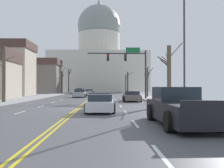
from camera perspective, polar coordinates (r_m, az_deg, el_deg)
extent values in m
cube|color=#4E4E53|center=(19.92, -7.78, -5.64)|extent=(14.00, 180.00, 0.06)
cube|color=yellow|center=(19.93, -8.12, -5.54)|extent=(0.10, 176.40, 0.00)
cube|color=yellow|center=(19.91, -7.43, -5.55)|extent=(0.10, 176.40, 0.00)
cube|color=silver|center=(6.42, 11.41, -15.96)|extent=(0.12, 2.20, 0.00)
cube|color=silver|center=(11.45, 5.42, -9.18)|extent=(0.12, 2.20, 0.00)
cube|color=silver|center=(16.58, 3.18, -6.54)|extent=(0.12, 2.20, 0.00)
cube|color=silver|center=(21.75, 2.01, -5.14)|extent=(0.12, 2.20, 0.00)
cube|color=silver|center=(26.93, 1.29, -4.28)|extent=(0.12, 2.20, 0.00)
cube|color=silver|center=(32.11, 0.81, -3.69)|extent=(0.12, 2.20, 0.00)
cube|color=silver|center=(37.30, 0.46, -3.27)|extent=(0.12, 2.20, 0.00)
cube|color=silver|center=(42.49, 0.20, -2.95)|extent=(0.12, 2.20, 0.00)
cube|color=silver|center=(47.69, -0.01, -2.70)|extent=(0.12, 2.20, 0.00)
cube|color=silver|center=(52.88, -0.18, -2.50)|extent=(0.12, 2.20, 0.00)
cube|color=silver|center=(58.08, -0.31, -2.34)|extent=(0.12, 2.20, 0.00)
cube|color=silver|center=(63.27, -0.43, -2.20)|extent=(0.12, 2.20, 0.00)
cube|color=silver|center=(68.47, -0.52, -2.09)|extent=(0.12, 2.20, 0.00)
cube|color=silver|center=(73.67, -0.61, -1.99)|extent=(0.12, 2.20, 0.00)
cube|color=silver|center=(78.87, -0.68, -1.90)|extent=(0.12, 2.20, 0.00)
cube|color=silver|center=(84.06, -0.74, -1.82)|extent=(0.12, 2.20, 0.00)
cube|color=silver|center=(17.45, -20.53, -6.20)|extent=(0.12, 2.20, 0.00)
cube|color=silver|center=(22.41, -16.22, -4.98)|extent=(0.12, 2.20, 0.00)
cube|color=silver|center=(27.47, -13.49, -4.19)|extent=(0.12, 2.20, 0.00)
cube|color=silver|center=(32.57, -11.62, -3.64)|extent=(0.12, 2.20, 0.00)
cube|color=silver|center=(37.69, -10.25, -3.24)|extent=(0.12, 2.20, 0.00)
cube|color=silver|center=(42.84, -9.22, -2.93)|extent=(0.12, 2.20, 0.00)
cube|color=silver|center=(47.99, -8.40, -2.68)|extent=(0.12, 2.20, 0.00)
cube|color=silver|center=(53.16, -7.75, -2.49)|extent=(0.12, 2.20, 0.00)
cube|color=silver|center=(58.33, -7.21, -2.33)|extent=(0.12, 2.20, 0.00)
cube|color=silver|center=(63.51, -6.76, -2.19)|extent=(0.12, 2.20, 0.00)
cube|color=silver|center=(68.68, -6.37, -2.08)|extent=(0.12, 2.20, 0.00)
cube|color=silver|center=(73.87, -6.05, -1.98)|extent=(0.12, 2.20, 0.00)
cube|color=silver|center=(79.05, -5.76, -1.89)|extent=(0.12, 2.20, 0.00)
cube|color=silver|center=(84.24, -5.51, -1.82)|extent=(0.12, 2.20, 0.00)
cube|color=#9A9A9A|center=(20.81, 16.29, -5.13)|extent=(3.00, 180.00, 0.14)
cylinder|color=#28282D|center=(33.25, 7.84, 2.21)|extent=(0.22, 0.22, 6.45)
cylinder|color=#28282D|center=(33.10, 1.10, 7.14)|extent=(7.80, 0.16, 0.16)
cube|color=black|center=(33.10, 3.14, 6.16)|extent=(0.32, 0.28, 0.92)
sphere|color=red|center=(32.98, 3.16, 6.68)|extent=(0.22, 0.22, 0.22)
sphere|color=#332B05|center=(32.94, 3.16, 6.19)|extent=(0.22, 0.22, 0.22)
sphere|color=black|center=(32.91, 3.16, 5.71)|extent=(0.22, 0.22, 0.22)
cube|color=black|center=(32.99, -0.94, 6.18)|extent=(0.32, 0.28, 0.92)
sphere|color=red|center=(32.86, -0.94, 6.70)|extent=(0.22, 0.22, 0.22)
sphere|color=#332B05|center=(32.83, -0.94, 6.22)|extent=(0.22, 0.22, 0.22)
sphere|color=black|center=(32.80, -0.94, 5.73)|extent=(0.22, 0.22, 0.22)
cube|color=#146033|center=(33.36, 4.88, 7.86)|extent=(1.90, 0.06, 0.70)
cylinder|color=#333338|center=(19.75, 16.46, 7.53)|extent=(0.14, 0.14, 8.73)
cube|color=beige|center=(90.45, -3.03, 2.61)|extent=(34.10, 22.01, 13.74)
cylinder|color=beige|center=(91.68, -3.02, 9.28)|extent=(15.15, 15.15, 7.58)
sphere|color=gray|center=(93.03, -3.02, 13.25)|extent=(15.76, 15.76, 15.76)
cone|color=gray|center=(95.62, -3.02, 18.54)|extent=(1.80, 1.80, 2.40)
cube|color=#6B6056|center=(28.89, 4.59, -3.09)|extent=(1.90, 4.29, 0.63)
cube|color=#232D38|center=(28.59, 4.65, -2.08)|extent=(1.64, 2.08, 0.40)
cylinder|color=black|center=(30.15, 2.65, -3.29)|extent=(0.23, 0.64, 0.64)
cylinder|color=black|center=(30.31, 6.08, -3.27)|extent=(0.23, 0.64, 0.64)
cylinder|color=black|center=(27.52, 2.95, -3.54)|extent=(0.23, 0.64, 0.64)
cylinder|color=black|center=(27.69, 6.71, -3.52)|extent=(0.23, 0.64, 0.64)
cube|color=#B71414|center=(23.23, -2.58, -3.76)|extent=(1.96, 4.70, 0.57)
cube|color=#232D38|center=(22.75, -2.62, -2.54)|extent=(1.68, 2.25, 0.44)
cylinder|color=black|center=(24.73, -4.59, -3.86)|extent=(0.23, 0.64, 0.64)
cylinder|color=black|center=(24.66, -0.30, -3.87)|extent=(0.23, 0.64, 0.64)
cylinder|color=black|center=(21.85, -5.16, -4.28)|extent=(0.23, 0.64, 0.64)
cylinder|color=black|center=(21.78, -0.29, -4.30)|extent=(0.23, 0.64, 0.64)
cube|color=silver|center=(16.97, -2.67, -4.85)|extent=(1.80, 4.64, 0.60)
cube|color=#232D38|center=(16.48, -2.72, -3.17)|extent=(1.56, 2.13, 0.43)
cylinder|color=black|center=(18.45, -5.24, -4.95)|extent=(0.23, 0.64, 0.64)
cylinder|color=black|center=(18.40, 0.18, -4.97)|extent=(0.23, 0.64, 0.64)
cylinder|color=black|center=(15.61, -6.04, -5.73)|extent=(0.23, 0.64, 0.64)
cylinder|color=black|center=(15.55, 0.38, -5.75)|extent=(0.23, 0.64, 0.64)
cube|color=black|center=(11.33, 15.60, -6.07)|extent=(2.03, 5.70, 0.81)
cube|color=#1E2833|center=(12.04, 14.41, -2.23)|extent=(1.82, 1.95, 0.66)
cube|color=black|center=(8.70, 21.28, -4.27)|extent=(1.80, 0.12, 0.22)
cylinder|color=black|center=(12.74, 8.99, -6.51)|extent=(0.29, 0.80, 0.80)
cylinder|color=black|center=(13.27, 17.35, -6.25)|extent=(0.29, 0.80, 0.80)
cylinder|color=black|center=(9.46, 13.14, -8.55)|extent=(0.29, 0.80, 0.80)
cylinder|color=black|center=(10.15, 23.94, -7.96)|extent=(0.29, 0.80, 0.80)
cube|color=#9EA3A8|center=(40.20, -7.51, -2.36)|extent=(1.82, 4.23, 0.70)
cube|color=#232D38|center=(40.31, -7.49, -1.52)|extent=(1.59, 1.82, 0.47)
cylinder|color=black|center=(38.82, -6.39, -2.70)|extent=(0.22, 0.64, 0.64)
cylinder|color=black|center=(39.01, -9.03, -2.68)|extent=(0.22, 0.64, 0.64)
cylinder|color=black|center=(41.43, -6.08, -2.57)|extent=(0.22, 0.64, 0.64)
cylinder|color=black|center=(41.61, -8.56, -2.56)|extent=(0.22, 0.64, 0.64)
cube|color=#9EA3A8|center=(49.22, -6.27, -2.09)|extent=(1.92, 4.55, 0.63)
cube|color=#232D38|center=(49.40, -6.26, -1.49)|extent=(1.62, 1.98, 0.38)
cylinder|color=black|center=(47.81, -5.29, -2.32)|extent=(0.24, 0.65, 0.64)
cylinder|color=black|center=(47.89, -7.40, -2.31)|extent=(0.24, 0.65, 0.64)
cylinder|color=black|center=(50.59, -5.21, -2.23)|extent=(0.24, 0.65, 0.64)
cylinder|color=black|center=(50.66, -7.20, -2.22)|extent=(0.24, 0.65, 0.64)
cube|color=#9EA3A8|center=(59.58, -5.34, -1.87)|extent=(1.80, 4.65, 0.58)
cube|color=#232D38|center=(59.89, -5.32, -1.40)|extent=(1.57, 2.31, 0.39)
cylinder|color=black|center=(58.09, -4.58, -2.02)|extent=(0.23, 0.64, 0.64)
cylinder|color=black|center=(58.22, -6.31, -2.02)|extent=(0.23, 0.64, 0.64)
cylinder|color=black|center=(60.96, -4.42, -1.96)|extent=(0.23, 0.64, 0.64)
cylinder|color=black|center=(61.08, -6.07, -1.96)|extent=(0.23, 0.64, 0.64)
cube|color=#6B6056|center=(71.78, -7.61, -1.63)|extent=(1.93, 4.64, 0.66)
cube|color=#232D38|center=(71.92, -7.60, -1.19)|extent=(1.67, 1.99, 0.45)
cylinder|color=black|center=(70.28, -6.95, -1.79)|extent=(0.23, 0.64, 0.64)
cylinder|color=black|center=(70.45, -8.47, -1.78)|extent=(0.23, 0.64, 0.64)
cylinder|color=black|center=(73.13, -6.78, -1.74)|extent=(0.23, 0.64, 0.64)
cylinder|color=black|center=(73.30, -8.24, -1.74)|extent=(0.23, 0.64, 0.64)
cube|color=#B2A38E|center=(52.10, -24.50, 2.38)|extent=(11.71, 7.43, 8.82)
cube|color=#47332D|center=(52.63, -24.47, 8.02)|extent=(12.17, 7.73, 1.55)
cube|color=slate|center=(63.93, -17.78, 0.97)|extent=(12.55, 6.95, 6.99)
cube|color=#47332D|center=(64.19, -17.76, 4.80)|extent=(13.05, 7.23, 1.59)
cylinder|color=#4C3D2D|center=(39.52, 8.24, 0.40)|extent=(0.25, 0.25, 4.58)
cylinder|color=#4C3D2D|center=(39.06, 7.89, 1.78)|extent=(0.71, 0.96, 0.80)
cylinder|color=#4C3D2D|center=(39.93, 8.40, 3.58)|extent=(0.44, 0.67, 0.87)
cylinder|color=#4C3D2D|center=(40.27, 8.43, 1.82)|extent=(0.66, 1.48, 1.34)
cylinder|color=#4C3D2D|center=(38.84, 8.39, 1.78)|extent=(0.15, 1.49, 0.92)
cylinder|color=#4C3D2D|center=(39.88, 8.52, 2.02)|extent=(0.59, 0.66, 1.11)
cylinder|color=#4C3D2D|center=(39.43, 8.89, 3.02)|extent=(0.94, 0.61, 0.98)
cylinder|color=#4C3D2D|center=(68.11, -10.05, 0.74)|extent=(0.26, 0.26, 6.44)
cylinder|color=#4C3D2D|center=(68.94, -10.23, 3.30)|extent=(0.77, 1.39, 1.34)
cylinder|color=#4C3D2D|center=(68.76, -9.78, 3.00)|extent=(0.58, 1.22, 1.54)
cylinder|color=#4C3D2D|center=(67.50, -9.74, 2.80)|extent=(1.07, 1.42, 1.11)
cylinder|color=#4C3D2D|center=(68.43, -9.83, 2.46)|extent=(0.61, 0.70, 1.25)
cylinder|color=brown|center=(67.02, 3.20, 0.00)|extent=(0.32, 0.32, 4.68)
cylinder|color=brown|center=(66.28, 3.47, 2.07)|extent=(0.62, 1.76, 1.08)
cylinder|color=brown|center=(66.93, 3.52, 1.50)|extent=(0.84, 0.47, 1.08)
cylinder|color=brown|center=(66.57, 3.11, 1.90)|extent=(0.41, 1.11, 1.33)
cylinder|color=brown|center=(67.63, 3.57, 1.14)|extent=(1.05, 1.15, 0.75)
cylinder|color=brown|center=(67.60, 3.52, 1.39)|extent=(0.96, 1.14, 1.10)
cylinder|color=brown|center=(27.89, -23.85, 1.70)|extent=(0.36, 0.36, 5.37)
cylinder|color=brown|center=(28.30, -23.91, 4.71)|extent=(0.44, 0.69, 1.03)
cylinder|color=brown|center=(27.75, -23.82, 7.03)|extent=(0.39, 0.77, 0.82)
cylinder|color=brown|center=(27.98, -24.61, 7.30)|extent=(0.72, 0.71, 1.15)
cylinder|color=brown|center=(28.30, -22.76, 5.55)|extent=(0.85, 0.95, 0.65)
cylinder|color=brown|center=(28.39, -24.21, 3.62)|extent=(0.79, 0.81, 0.85)
cylinder|color=brown|center=(23.63, 13.14, 2.17)|extent=(0.39, 0.39, 5.44)
cylinder|color=brown|center=(23.73, 14.60, 7.60)|extent=(1.20, 0.64, 1.40)
cylinder|color=brown|center=(24.07, 12.30, 5.60)|extent=(0.59, 0.88, 0.72)
cylinder|color=brown|center=(24.01, 12.19, 4.81)|extent=(0.74, 0.89, 0.74)
cylinder|color=brown|center=(24.13, 12.28, 4.59)|extent=(0.55, 1.07, 0.87)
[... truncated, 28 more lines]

